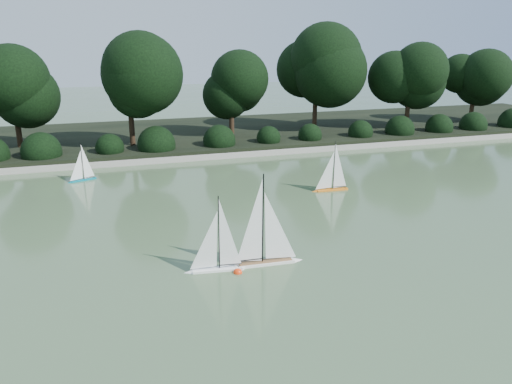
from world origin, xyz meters
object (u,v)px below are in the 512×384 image
(sailboat_white_a, at_px, (212,259))
(sailboat_teal, at_px, (80,175))
(sailboat_orange, at_px, (329,183))
(race_buoy, at_px, (238,273))
(sailboat_white_b, at_px, (271,249))

(sailboat_white_a, relative_size, sailboat_teal, 1.27)
(sailboat_orange, distance_m, sailboat_teal, 7.47)
(sailboat_white_a, xyz_separation_m, sailboat_teal, (-2.43, 7.23, -0.05))
(sailboat_white_a, xyz_separation_m, sailboat_orange, (4.31, 4.01, -0.01))
(sailboat_orange, bearing_deg, sailboat_teal, 154.44)
(sailboat_white_a, distance_m, race_buoy, 0.54)
(sailboat_orange, height_order, sailboat_teal, sailboat_orange)
(sailboat_white_a, xyz_separation_m, race_buoy, (0.42, -0.22, -0.25))
(sailboat_white_b, bearing_deg, sailboat_teal, 116.13)
(sailboat_teal, bearing_deg, sailboat_white_a, -71.42)
(sailboat_teal, height_order, race_buoy, sailboat_teal)
(sailboat_teal, bearing_deg, sailboat_orange, -25.56)
(sailboat_white_b, xyz_separation_m, sailboat_orange, (3.17, 4.04, -0.06))
(sailboat_orange, relative_size, sailboat_teal, 1.23)
(sailboat_teal, xyz_separation_m, race_buoy, (2.85, -7.46, -0.19))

